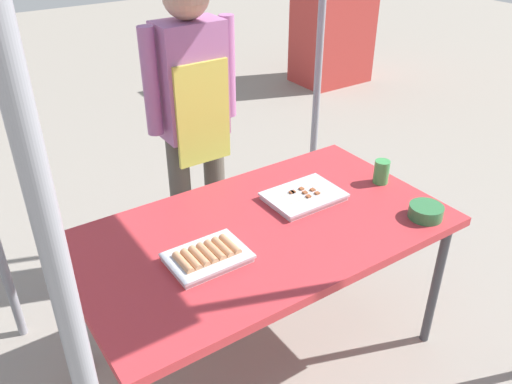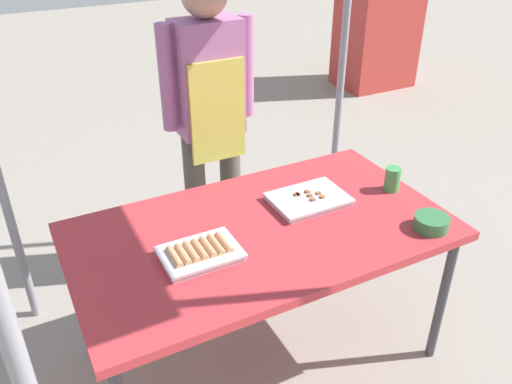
% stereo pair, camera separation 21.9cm
% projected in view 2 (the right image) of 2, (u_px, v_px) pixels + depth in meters
% --- Properties ---
extents(ground_plane, '(18.00, 18.00, 0.00)m').
position_uv_depth(ground_plane, '(261.00, 352.00, 2.61)').
color(ground_plane, gray).
extents(stall_table, '(1.60, 0.90, 0.75)m').
position_uv_depth(stall_table, '(261.00, 238.00, 2.25)').
color(stall_table, '#C63338').
rests_on(stall_table, ground).
extents(tray_grilled_sausages, '(0.31, 0.22, 0.05)m').
position_uv_depth(tray_grilled_sausages, '(200.00, 253.00, 2.04)').
color(tray_grilled_sausages, silver).
rests_on(tray_grilled_sausages, stall_table).
extents(tray_meat_skewers, '(0.34, 0.25, 0.04)m').
position_uv_depth(tray_meat_skewers, '(309.00, 199.00, 2.39)').
color(tray_meat_skewers, silver).
rests_on(tray_meat_skewers, stall_table).
extents(condiment_bowl, '(0.15, 0.15, 0.06)m').
position_uv_depth(condiment_bowl, '(431.00, 223.00, 2.21)').
color(condiment_bowl, '#33723F').
rests_on(condiment_bowl, stall_table).
extents(drink_cup_near_edge, '(0.07, 0.07, 0.12)m').
position_uv_depth(drink_cup_near_edge, '(392.00, 179.00, 2.47)').
color(drink_cup_near_edge, '#3F994C').
rests_on(drink_cup_near_edge, stall_table).
extents(vendor_woman, '(0.52, 0.23, 1.67)m').
position_uv_depth(vendor_woman, '(210.00, 105.00, 2.78)').
color(vendor_woman, '#595147').
rests_on(vendor_woman, ground).
extents(neighbor_stall_left, '(0.80, 0.62, 1.74)m').
position_uv_depth(neighbor_stall_left, '(380.00, 6.00, 5.65)').
color(neighbor_stall_left, '#BF3833').
rests_on(neighbor_stall_left, ground).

